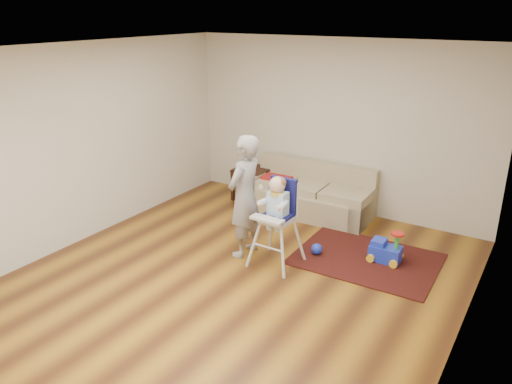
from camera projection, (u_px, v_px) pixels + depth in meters
The scene contains 9 objects.
ground at pixel (239, 278), 6.08m from camera, with size 5.50×5.50×0.00m, color #462610.
room_envelope at pixel (262, 119), 5.85m from camera, with size 5.04×5.52×2.72m.
sofa at pixel (308, 190), 7.88m from camera, with size 2.04×0.89×0.78m.
side_table at pixel (252, 184), 8.53m from camera, with size 0.54×0.54×0.54m, color black, non-canonical shape.
area_rug at pixel (366, 259), 6.54m from camera, with size 1.80×1.35×0.01m, color black.
ride_on_toy at pixel (386, 246), 6.41m from camera, with size 0.39×0.28×0.43m, color blue, non-canonical shape.
toy_ball at pixel (317, 249), 6.63m from camera, with size 0.15×0.15×0.15m, color blue.
high_chair at pixel (277, 223), 6.25m from camera, with size 0.56×0.56×1.19m.
adult at pixel (245, 197), 6.43m from camera, with size 0.59×0.39×1.63m, color gray.
Camera 1 is at (3.02, -4.40, 3.11)m, focal length 35.00 mm.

